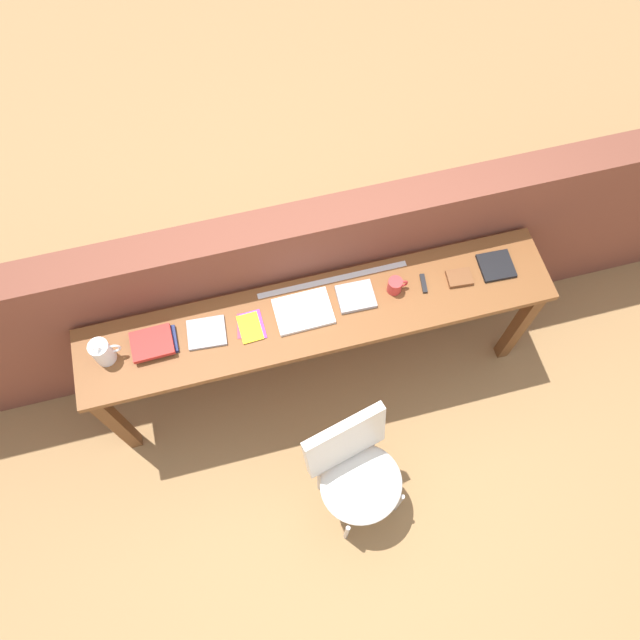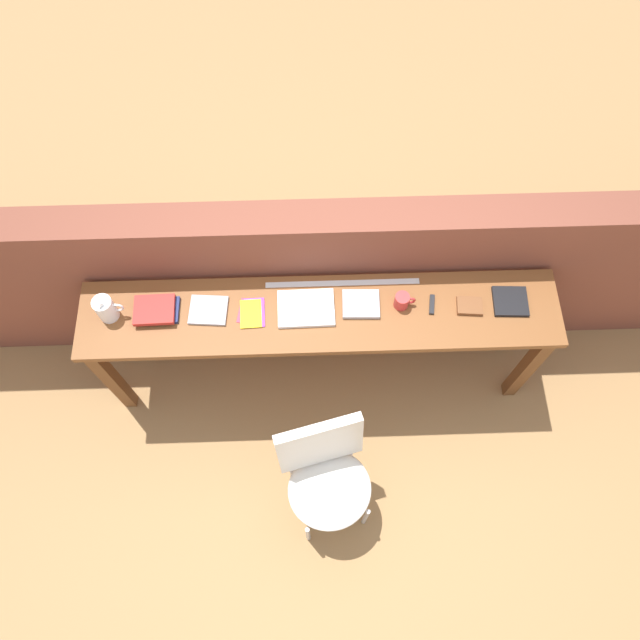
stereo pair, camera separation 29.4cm
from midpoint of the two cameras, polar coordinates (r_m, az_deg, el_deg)
ground_plane at (r=3.93m, az=-1.24°, el=-8.99°), size 40.00×40.00×0.00m
brick_wall_back at (r=3.59m, az=-3.89°, el=3.41°), size 6.00×0.20×1.26m
sideboard at (r=3.34m, az=-2.72°, el=-0.66°), size 2.50×0.44×0.88m
chair_white_moulded at (r=3.32m, az=0.67°, el=-13.75°), size 0.54×0.55×0.89m
pitcher_white at (r=3.27m, az=-21.71°, el=-3.00°), size 0.14×0.10×0.18m
book_stack_leftmost at (r=3.26m, az=-17.46°, el=-2.28°), size 0.23×0.17×0.05m
magazine_cycling at (r=3.23m, az=-12.89°, el=-1.40°), size 0.20×0.18×0.02m
pamphlet_pile_colourful at (r=3.21m, az=-8.95°, el=-0.83°), size 0.15×0.18×0.01m
book_open_centre at (r=3.21m, az=-4.14°, el=0.54°), size 0.29×0.21×0.02m
book_grey_hardcover at (r=3.24m, az=0.72°, el=1.90°), size 0.20×0.17×0.03m
mug at (r=3.24m, az=4.35°, el=2.91°), size 0.11×0.08×0.09m
multitool_folded at (r=3.30m, az=6.96°, el=3.09°), size 0.04×0.11×0.02m
leather_journal_brown at (r=3.34m, az=10.21°, el=3.58°), size 0.14×0.11×0.02m
book_repair_rightmost at (r=3.42m, az=13.48°, el=4.60°), size 0.19×0.18×0.02m
ruler_metal_back_edge at (r=3.30m, az=-1.37°, el=3.46°), size 0.81×0.03×0.00m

